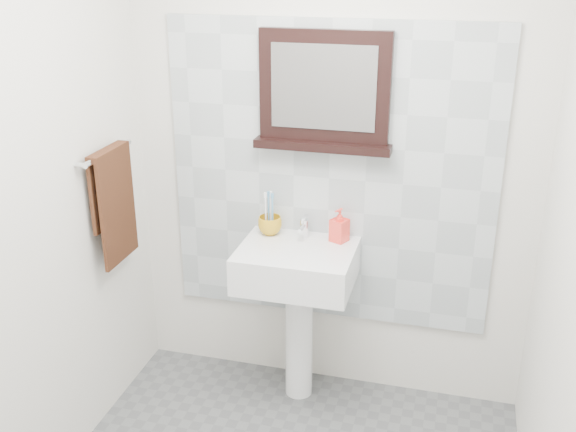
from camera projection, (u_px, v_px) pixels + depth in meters
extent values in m
cube|color=silver|center=(330.00, 157.00, 3.24)|extent=(2.00, 0.01, 2.50)
cube|color=silver|center=(7.00, 220.00, 2.50)|extent=(0.01, 2.20, 2.50)
cube|color=#B0B9BE|center=(329.00, 178.00, 3.27)|extent=(1.60, 0.02, 1.50)
cylinder|color=white|center=(299.00, 336.00, 3.45)|extent=(0.14, 0.14, 0.68)
cube|color=white|center=(297.00, 266.00, 3.23)|extent=(0.55, 0.44, 0.18)
cylinder|color=silver|center=(296.00, 253.00, 3.19)|extent=(0.32, 0.32, 0.02)
cylinder|color=#4C4C4F|center=(296.00, 251.00, 3.18)|extent=(0.04, 0.04, 0.00)
cylinder|color=silver|center=(304.00, 228.00, 3.32)|extent=(0.04, 0.04, 0.09)
cylinder|color=silver|center=(302.00, 228.00, 3.27)|extent=(0.02, 0.10, 0.02)
cube|color=silver|center=(305.00, 217.00, 3.31)|extent=(0.02, 0.07, 0.01)
imported|color=#C49117|center=(270.00, 225.00, 3.34)|extent=(0.13, 0.13, 0.09)
cylinder|color=white|center=(266.00, 215.00, 3.32)|extent=(0.01, 0.01, 0.19)
cube|color=white|center=(265.00, 195.00, 3.28)|extent=(0.01, 0.01, 0.03)
cylinder|color=#528EBB|center=(272.00, 215.00, 3.31)|extent=(0.01, 0.01, 0.19)
cube|color=#528EBB|center=(272.00, 196.00, 3.27)|extent=(0.01, 0.01, 0.03)
cylinder|color=white|center=(271.00, 213.00, 3.34)|extent=(0.01, 0.01, 0.19)
cube|color=white|center=(271.00, 194.00, 3.30)|extent=(0.01, 0.01, 0.03)
cylinder|color=#528EBB|center=(269.00, 213.00, 3.34)|extent=(0.01, 0.01, 0.19)
cube|color=#528EBB|center=(268.00, 194.00, 3.30)|extent=(0.01, 0.01, 0.03)
imported|color=#FF1E35|center=(339.00, 225.00, 3.25)|extent=(0.10, 0.10, 0.17)
cube|color=black|center=(325.00, 86.00, 3.09)|extent=(0.61, 0.06, 0.51)
cube|color=#99999E|center=(323.00, 87.00, 3.06)|extent=(0.49, 0.01, 0.39)
cube|color=black|center=(322.00, 146.00, 3.17)|extent=(0.65, 0.11, 0.04)
cylinder|color=silver|center=(108.00, 153.00, 3.06)|extent=(0.03, 0.40, 0.03)
cylinder|color=silver|center=(80.00, 165.00, 2.90)|extent=(0.05, 0.02, 0.02)
cylinder|color=silver|center=(122.00, 142.00, 3.24)|extent=(0.05, 0.02, 0.02)
cube|color=#331A0E|center=(118.00, 209.00, 3.15)|extent=(0.02, 0.30, 0.52)
cube|color=#331A0E|center=(108.00, 190.00, 3.13)|extent=(0.02, 0.30, 0.34)
cube|color=#331A0E|center=(108.00, 152.00, 3.06)|extent=(0.06, 0.30, 0.03)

